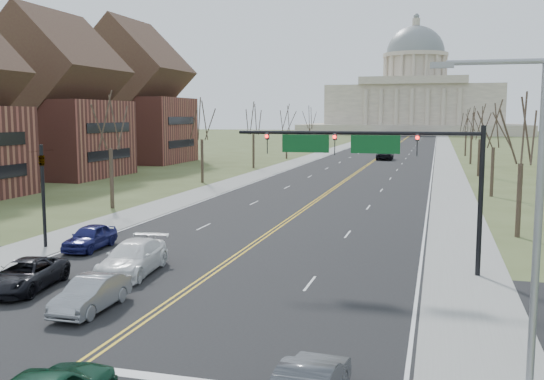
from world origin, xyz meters
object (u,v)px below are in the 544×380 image
Objects in this scene: street_light at (528,211)px; signal_mast at (374,154)px; car_sb_outer_second at (90,237)px; car_far_sb at (389,143)px; car_sb_inner_lead at (91,294)px; car_sb_outer_lead at (25,275)px; signal_left at (43,184)px; car_far_nb at (385,155)px; car_sb_inner_second at (133,258)px.

signal_mast is at bearing 111.41° from street_light.
signal_mast reaches higher than car_sb_outer_second.
car_sb_outer_second is 1.07× the size of car_far_sb.
car_sb_outer_lead is (-4.40, 1.78, -0.01)m from car_sb_inner_lead.
car_sb_outer_lead and car_far_sb have the same top height.
car_far_sb is at bearing 95.87° from street_light.
car_far_nb is at bearing 80.26° from signal_left.
car_sb_outer_lead is 8.14m from car_sb_outer_second.
signal_mast is 2.24× the size of car_sb_inner_second.
signal_left is 13.47m from car_sb_inner_lead.
street_light is at bearing -35.12° from car_sb_outer_second.
signal_left reaches higher than car_sb_outer_second.
car_far_sb is at bearing 94.11° from signal_mast.
car_sb_outer_second reaches higher than car_sb_inner_lead.
street_light is at bearing 96.88° from car_far_nb.
street_light is (24.24, -13.50, 1.51)m from signal_left.
car_sb_inner_second is at bearing 150.07° from street_light.
signal_left reaches higher than car_sb_inner_lead.
car_sb_inner_second is 130.76m from car_far_sb.
signal_left is at bearing 80.10° from car_far_nb.
car_far_nb is (10.27, 76.31, 0.10)m from car_sb_outer_second.
car_sb_outer_second is 0.71× the size of car_far_nb.
car_sb_inner_lead is at bearing -46.80° from signal_left.
car_sb_inner_lead is (-9.96, -9.57, -5.08)m from signal_mast.
car_far_nb is (13.13, 76.47, -2.89)m from signal_left.
street_light is at bearing -35.96° from car_sb_inner_second.
signal_mast is at bearing 14.10° from car_sb_inner_second.
car_sb_inner_second is 1.30× the size of car_sb_outer_second.
signal_mast is at bearing -83.15° from car_far_sb.
car_sb_outer_lead is at bearing 163.80° from street_light.
street_light reaches higher than car_sb_outer_lead.
street_light is 140.99m from car_far_sb.
signal_mast is 17.11m from car_sb_outer_lead.
signal_left is 0.66× the size of street_light.
car_far_sb is at bearing 85.56° from signal_left.
signal_mast is 2.08× the size of car_far_nb.
car_far_nb is at bearing 80.22° from car_sb_inner_second.
car_sb_outer_second is 77.00m from car_far_nb.
car_far_nb is (4.14, 86.04, 0.14)m from car_sb_inner_lead.
signal_mast is 2.96× the size of car_sb_inner_lead.
signal_mast is at bearing 20.95° from car_sb_outer_lead.
street_light is 19.42m from car_sb_inner_second.
car_far_nb is at bearing 86.54° from car_sb_inner_lead.
car_sb_inner_second is at bearing -159.87° from signal_mast.
car_far_sb is at bearing 84.30° from car_sb_outer_second.
car_sb_inner_second is at bearing -27.39° from signal_left.
car_sb_outer_lead is (-14.36, -7.79, -5.09)m from signal_mast.
car_sb_inner_lead is at bearing -60.33° from car_sb_outer_second.
signal_mast is 16.86m from car_sb_outer_second.
car_sb_inner_lead is 11.50m from car_sb_outer_second.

